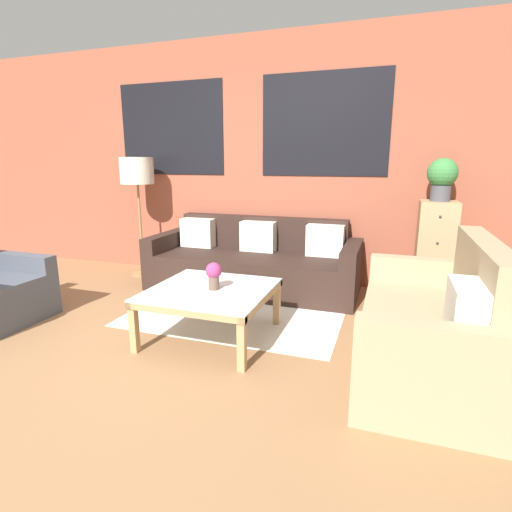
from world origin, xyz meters
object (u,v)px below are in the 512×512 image
at_px(floor_lamp, 137,175).
at_px(drawer_cabinet, 434,252).
at_px(flower_vase, 214,274).
at_px(coffee_table, 211,295).
at_px(potted_plant, 442,177).
at_px(settee_vintage, 432,328).
at_px(couch_dark, 254,264).

xyz_separation_m(floor_lamp, drawer_cabinet, (3.40, 0.14, -0.74)).
relative_size(floor_lamp, flower_vase, 6.72).
bearing_deg(flower_vase, coffee_table, 171.72).
xyz_separation_m(drawer_cabinet, potted_plant, (-0.00, 0.00, 0.75)).
bearing_deg(drawer_cabinet, flower_vase, -137.76).
bearing_deg(flower_vase, settee_vintage, -0.27).
xyz_separation_m(couch_dark, floor_lamp, (-1.53, 0.07, 0.97)).
distance_m(drawer_cabinet, flower_vase, 2.34).
distance_m(floor_lamp, potted_plant, 3.40).
distance_m(couch_dark, floor_lamp, 1.81).
relative_size(couch_dark, potted_plant, 5.56).
bearing_deg(floor_lamp, drawer_cabinet, 2.31).
height_order(floor_lamp, drawer_cabinet, floor_lamp).
bearing_deg(floor_lamp, flower_vase, -40.82).
bearing_deg(floor_lamp, settee_vintage, -23.82).
distance_m(floor_lamp, drawer_cabinet, 3.48).
relative_size(couch_dark, flower_vase, 10.67).
xyz_separation_m(floor_lamp, flower_vase, (1.66, -1.44, -0.71)).
relative_size(floor_lamp, potted_plant, 3.50).
relative_size(coffee_table, potted_plant, 2.25).
relative_size(settee_vintage, drawer_cabinet, 1.58).
distance_m(potted_plant, flower_vase, 2.45).
bearing_deg(flower_vase, couch_dark, 95.77).
height_order(settee_vintage, flower_vase, settee_vintage).
bearing_deg(drawer_cabinet, settee_vintage, -94.53).
xyz_separation_m(drawer_cabinet, flower_vase, (-1.73, -1.57, 0.03)).
relative_size(coffee_table, drawer_cabinet, 0.91).
bearing_deg(flower_vase, drawer_cabinet, 42.24).
bearing_deg(couch_dark, drawer_cabinet, 6.47).
xyz_separation_m(coffee_table, potted_plant, (1.77, 1.57, 0.91)).
height_order(coffee_table, flower_vase, flower_vase).
xyz_separation_m(couch_dark, potted_plant, (1.87, 0.21, 0.98)).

